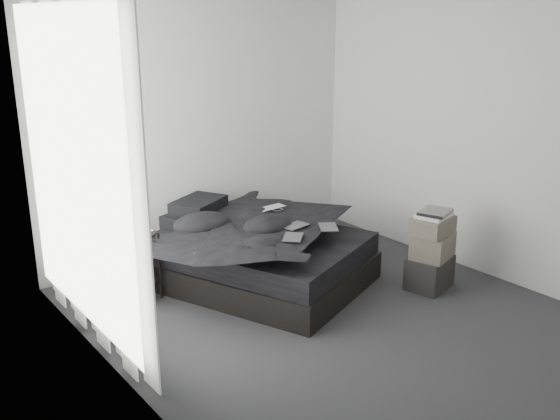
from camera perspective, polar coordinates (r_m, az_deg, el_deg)
floor at (r=5.30m, az=5.34°, el=-9.83°), size 3.60×4.20×0.01m
wall_back at (r=6.51m, az=-7.03°, el=7.34°), size 3.60×0.01×2.60m
wall_left at (r=3.88m, az=-14.06°, el=0.20°), size 0.01×4.20×2.60m
wall_right at (r=6.20m, az=18.11°, el=6.12°), size 0.01×4.20×2.60m
window_left at (r=4.69m, az=-18.34°, el=3.38°), size 0.02×2.00×2.30m
curtain_left at (r=4.73m, az=-17.69°, el=2.65°), size 0.06×2.12×2.48m
bed at (r=5.92m, az=-1.94°, el=-5.41°), size 2.01×2.27×0.26m
mattress at (r=5.83m, az=-1.96°, el=-3.34°), size 1.94×2.20×0.20m
duvet at (r=5.74m, az=-1.60°, el=-1.46°), size 1.88×2.00×0.22m
pillow_lower at (r=6.15m, az=-7.91°, el=-0.76°), size 0.67×0.56×0.13m
pillow_upper at (r=6.15m, az=-7.46°, el=0.46°), size 0.64×0.57×0.12m
laptop at (r=6.03m, az=-0.55°, el=0.68°), size 0.31×0.21×0.02m
comic_a at (r=5.29m, az=1.20°, el=-1.79°), size 0.28×0.28×0.01m
comic_b at (r=5.58m, az=1.40°, el=-0.72°), size 0.26×0.19×0.01m
comic_c at (r=5.55m, az=4.46°, el=-0.79°), size 0.26×0.28×0.01m
side_stand at (r=5.61m, az=-12.79°, el=-5.14°), size 0.43×0.43×0.62m
papers at (r=5.50m, az=-12.88°, el=-2.08°), size 0.29×0.27×0.01m
floor_books at (r=5.53m, az=-16.45°, el=-8.38°), size 0.20×0.25×0.16m
box_lower at (r=5.94m, az=13.49°, el=-5.57°), size 0.47×0.40×0.30m
box_mid at (r=5.85m, az=13.79°, el=-3.16°), size 0.45×0.40×0.23m
box_upper at (r=5.77m, az=13.77°, el=-1.38°), size 0.41×0.35×0.16m
art_book_white at (r=5.75m, az=13.88°, el=-0.46°), size 0.36×0.31×0.03m
art_book_snake at (r=5.75m, az=14.01°, el=-0.17°), size 0.36×0.33×0.03m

